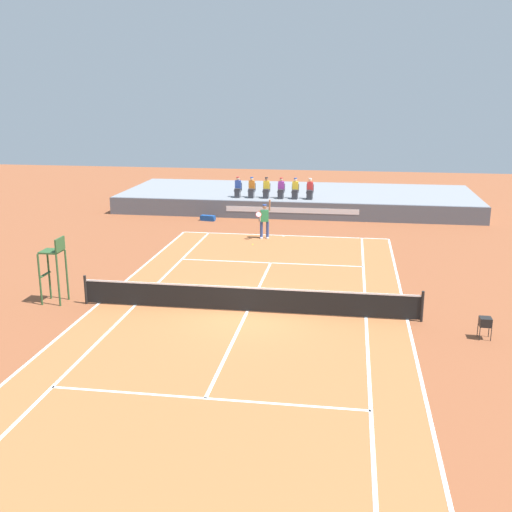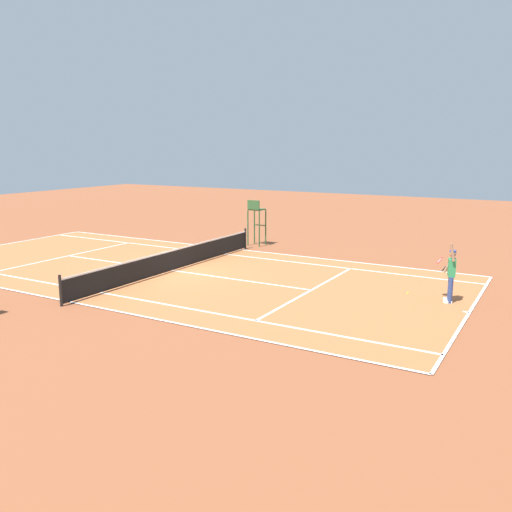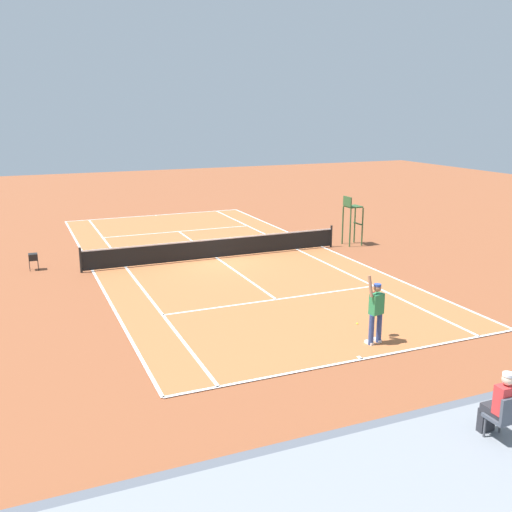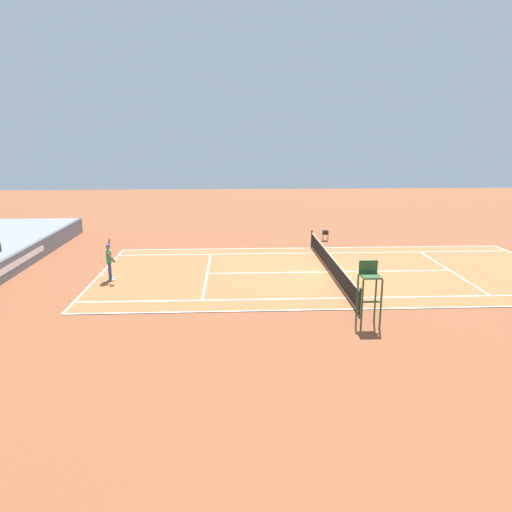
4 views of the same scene
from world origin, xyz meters
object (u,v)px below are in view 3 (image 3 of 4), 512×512
object	(u,v)px
spectator_seated_5	(501,406)
tennis_player	(376,311)
ball_hopper	(33,257)
tennis_ball	(357,324)
umpire_chair	(352,214)

from	to	relation	value
spectator_seated_5	tennis_player	size ratio (longest dim) A/B	0.61
tennis_player	spectator_seated_5	bearing A→B (deg)	73.42
spectator_seated_5	ball_hopper	bearing A→B (deg)	-70.16
ball_hopper	tennis_ball	bearing A→B (deg)	129.93
umpire_chair	ball_hopper	bearing A→B (deg)	-4.73
tennis_ball	ball_hopper	world-z (taller)	ball_hopper
tennis_ball	umpire_chair	distance (m)	11.28
tennis_player	tennis_ball	bearing A→B (deg)	-104.27
ball_hopper	tennis_player	bearing A→B (deg)	125.17
umpire_chair	tennis_ball	bearing A→B (deg)	59.06
spectator_seated_5	tennis_ball	bearing A→B (deg)	-106.15
spectator_seated_5	ball_hopper	xyz separation A→B (m)	(6.76, -18.73, -1.10)
ball_hopper	umpire_chair	bearing A→B (deg)	175.27
tennis_player	umpire_chair	distance (m)	12.68
tennis_player	tennis_ball	world-z (taller)	tennis_player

